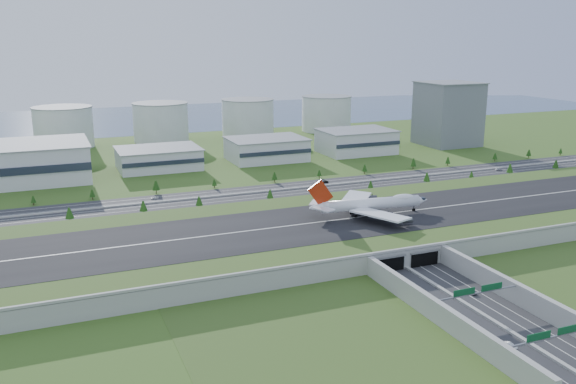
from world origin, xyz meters
name	(u,v)px	position (x,y,z in m)	size (l,w,h in m)	color
ground	(351,234)	(0.00, 0.00, 0.00)	(1200.00, 1200.00, 0.00)	#2F5A1C
airfield_deck	(352,226)	(0.00, -0.09, 4.12)	(520.00, 100.00, 9.20)	#9A9994
underpass_road	(485,308)	(0.00, -99.42, 3.43)	(38.80, 120.40, 8.00)	#28282B
sign_gantry_near	(478,294)	(0.00, -95.04, 6.95)	(38.70, 0.70, 9.80)	gray
sign_gantry_far	(553,338)	(0.00, -130.04, 6.95)	(38.70, 0.70, 9.80)	gray
north_expressway	(281,190)	(0.00, 95.00, 0.06)	(560.00, 36.00, 0.12)	#28282B
tree_row	(310,181)	(19.25, 92.42, 4.59)	(498.98, 48.71, 8.47)	#3D2819
hangar_mid_a	(158,159)	(-60.00, 190.00, 7.50)	(58.00, 42.00, 15.00)	silver
hangar_mid_b	(266,149)	(25.00, 190.00, 8.50)	(58.00, 42.00, 17.00)	silver
hangar_mid_c	(356,142)	(105.00, 190.00, 9.50)	(58.00, 42.00, 19.00)	silver
office_tower	(448,114)	(200.00, 195.00, 27.50)	(46.00, 46.00, 55.00)	slate
fuel_tank_a	(64,128)	(-120.00, 310.00, 17.50)	(50.00, 50.00, 35.00)	silver
fuel_tank_b	(161,122)	(-35.00, 310.00, 17.50)	(50.00, 50.00, 35.00)	silver
fuel_tank_c	(248,118)	(50.00, 310.00, 17.50)	(50.00, 50.00, 35.00)	silver
fuel_tank_d	(326,114)	(135.00, 310.00, 17.50)	(50.00, 50.00, 35.00)	silver
bay_water	(164,117)	(0.00, 480.00, 0.03)	(1200.00, 260.00, 0.06)	#3B5271
boeing_747	(370,204)	(11.36, 2.21, 13.70)	(64.74, 60.87, 20.05)	white
car_0	(447,311)	(-10.66, -92.22, 0.85)	(1.73, 4.30, 1.47)	silver
car_1	(510,345)	(-7.12, -120.08, 0.88)	(1.61, 4.61, 1.52)	white
car_2	(472,291)	(8.82, -81.38, 0.82)	(2.31, 5.01, 1.39)	#0A1236
car_5	(325,182)	(33.86, 101.60, 0.93)	(1.72, 4.94, 1.63)	black
car_6	(499,169)	(168.92, 89.33, 0.78)	(2.19, 4.75, 1.32)	silver
car_7	(154,198)	(-78.81, 103.77, 0.79)	(1.86, 4.59, 1.33)	white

